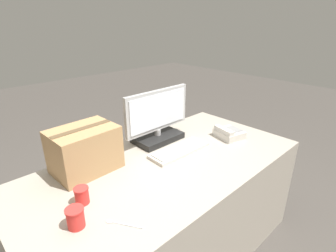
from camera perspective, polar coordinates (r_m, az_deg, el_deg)
name	(u,v)px	position (r m, az deg, el deg)	size (l,w,h in m)	color
ground_plane	(166,249)	(2.10, -0.40, -25.29)	(12.00, 12.00, 0.00)	#47423D
office_desk	(166,210)	(1.84, -0.44, -17.77)	(1.80, 0.90, 0.72)	#A89E8E
monitor	(158,121)	(1.87, -2.27, 1.05)	(0.55, 0.22, 0.38)	black
keyboard	(179,150)	(1.76, 2.45, -5.26)	(0.43, 0.16, 0.03)	beige
desk_phone	(229,133)	(2.01, 13.08, -1.53)	(0.21, 0.22, 0.08)	beige
paper_cup_left	(75,218)	(1.24, -19.49, -18.30)	(0.08, 0.08, 0.09)	red
paper_cup_right	(82,195)	(1.36, -18.25, -14.16)	(0.07, 0.07, 0.09)	red
spoon	(119,223)	(1.24, -10.70, -20.07)	(0.10, 0.16, 0.00)	silver
cardboard_box	(85,150)	(1.59, -17.69, -4.93)	(0.37, 0.27, 0.26)	tan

